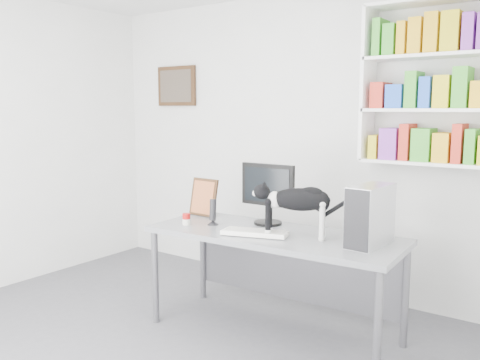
{
  "coord_description": "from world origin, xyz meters",
  "views": [
    {
      "loc": [
        2.49,
        -2.13,
        1.66
      ],
      "look_at": [
        -0.14,
        1.53,
        1.03
      ],
      "focal_mm": 38.0,
      "sensor_mm": 36.0,
      "label": 1
    }
  ],
  "objects_px": {
    "desk": "(273,284)",
    "keyboard": "(255,233)",
    "pc_tower": "(370,215)",
    "speaker": "(213,211)",
    "soup_can": "(186,219)",
    "monitor": "(268,194)",
    "leaning_print": "(204,197)",
    "bookshelf": "(432,83)",
    "cat": "(297,212)"
  },
  "relations": [
    {
      "from": "bookshelf",
      "to": "pc_tower",
      "type": "bearing_deg",
      "value": -97.65
    },
    {
      "from": "desk",
      "to": "pc_tower",
      "type": "xyz_separation_m",
      "value": [
        0.69,
        0.08,
        0.58
      ]
    },
    {
      "from": "monitor",
      "to": "keyboard",
      "type": "bearing_deg",
      "value": -73.27
    },
    {
      "from": "cat",
      "to": "desk",
      "type": "bearing_deg",
      "value": 142.89
    },
    {
      "from": "desk",
      "to": "keyboard",
      "type": "height_order",
      "value": "keyboard"
    },
    {
      "from": "bookshelf",
      "to": "cat",
      "type": "relative_size",
      "value": 2.08
    },
    {
      "from": "desk",
      "to": "speaker",
      "type": "xyz_separation_m",
      "value": [
        -0.51,
        -0.06,
        0.49
      ]
    },
    {
      "from": "desk",
      "to": "speaker",
      "type": "distance_m",
      "value": 0.71
    },
    {
      "from": "bookshelf",
      "to": "leaning_print",
      "type": "relative_size",
      "value": 3.83
    },
    {
      "from": "keyboard",
      "to": "cat",
      "type": "bearing_deg",
      "value": -0.06
    },
    {
      "from": "cat",
      "to": "soup_can",
      "type": "bearing_deg",
      "value": 164.31
    },
    {
      "from": "bookshelf",
      "to": "monitor",
      "type": "xyz_separation_m",
      "value": [
        -0.98,
        -0.73,
        -0.84
      ]
    },
    {
      "from": "pc_tower",
      "to": "leaning_print",
      "type": "xyz_separation_m",
      "value": [
        -1.48,
        0.08,
        -0.04
      ]
    },
    {
      "from": "desk",
      "to": "leaning_print",
      "type": "height_order",
      "value": "leaning_print"
    },
    {
      "from": "desk",
      "to": "soup_can",
      "type": "height_order",
      "value": "soup_can"
    },
    {
      "from": "bookshelf",
      "to": "pc_tower",
      "type": "xyz_separation_m",
      "value": [
        -0.11,
        -0.85,
        -0.88
      ]
    },
    {
      "from": "monitor",
      "to": "cat",
      "type": "xyz_separation_m",
      "value": [
        0.4,
        -0.25,
        -0.06
      ]
    },
    {
      "from": "keyboard",
      "to": "cat",
      "type": "distance_m",
      "value": 0.35
    },
    {
      "from": "keyboard",
      "to": "leaning_print",
      "type": "distance_m",
      "value": 0.79
    },
    {
      "from": "desk",
      "to": "soup_can",
      "type": "xyz_separation_m",
      "value": [
        -0.68,
        -0.19,
        0.43
      ]
    },
    {
      "from": "desk",
      "to": "keyboard",
      "type": "xyz_separation_m",
      "value": [
        -0.07,
        -0.14,
        0.4
      ]
    },
    {
      "from": "leaning_print",
      "to": "pc_tower",
      "type": "bearing_deg",
      "value": -1.23
    },
    {
      "from": "soup_can",
      "to": "cat",
      "type": "relative_size",
      "value": 0.15
    },
    {
      "from": "bookshelf",
      "to": "speaker",
      "type": "xyz_separation_m",
      "value": [
        -1.32,
        -0.99,
        -0.97
      ]
    },
    {
      "from": "soup_can",
      "to": "monitor",
      "type": "bearing_deg",
      "value": 37.93
    },
    {
      "from": "desk",
      "to": "pc_tower",
      "type": "bearing_deg",
      "value": 3.44
    },
    {
      "from": "desk",
      "to": "monitor",
      "type": "height_order",
      "value": "monitor"
    },
    {
      "from": "speaker",
      "to": "leaning_print",
      "type": "bearing_deg",
      "value": 116.49
    },
    {
      "from": "keyboard",
      "to": "bookshelf",
      "type": "bearing_deg",
      "value": 32.83
    },
    {
      "from": "monitor",
      "to": "speaker",
      "type": "distance_m",
      "value": 0.45
    },
    {
      "from": "keyboard",
      "to": "soup_can",
      "type": "height_order",
      "value": "soup_can"
    },
    {
      "from": "monitor",
      "to": "leaning_print",
      "type": "height_order",
      "value": "monitor"
    },
    {
      "from": "bookshelf",
      "to": "soup_can",
      "type": "distance_m",
      "value": 2.12
    },
    {
      "from": "monitor",
      "to": "cat",
      "type": "bearing_deg",
      "value": -33.46
    },
    {
      "from": "desk",
      "to": "cat",
      "type": "bearing_deg",
      "value": -15.91
    },
    {
      "from": "soup_can",
      "to": "speaker",
      "type": "bearing_deg",
      "value": 36.38
    },
    {
      "from": "soup_can",
      "to": "cat",
      "type": "bearing_deg",
      "value": 8.58
    },
    {
      "from": "leaning_print",
      "to": "speaker",
      "type": "bearing_deg",
      "value": -37.06
    },
    {
      "from": "pc_tower",
      "to": "cat",
      "type": "height_order",
      "value": "pc_tower"
    },
    {
      "from": "desk",
      "to": "soup_can",
      "type": "relative_size",
      "value": 20.87
    },
    {
      "from": "monitor",
      "to": "pc_tower",
      "type": "distance_m",
      "value": 0.88
    },
    {
      "from": "bookshelf",
      "to": "leaning_print",
      "type": "bearing_deg",
      "value": -154.02
    },
    {
      "from": "bookshelf",
      "to": "desk",
      "type": "distance_m",
      "value": 1.91
    },
    {
      "from": "leaning_print",
      "to": "soup_can",
      "type": "relative_size",
      "value": 3.64
    },
    {
      "from": "monitor",
      "to": "speaker",
      "type": "bearing_deg",
      "value": -142.62
    },
    {
      "from": "leaning_print",
      "to": "monitor",
      "type": "bearing_deg",
      "value": 6.09
    },
    {
      "from": "bookshelf",
      "to": "leaning_print",
      "type": "height_order",
      "value": "bookshelf"
    },
    {
      "from": "bookshelf",
      "to": "speaker",
      "type": "distance_m",
      "value": 1.92
    },
    {
      "from": "monitor",
      "to": "pc_tower",
      "type": "relative_size",
      "value": 1.21
    },
    {
      "from": "monitor",
      "to": "leaning_print",
      "type": "bearing_deg",
      "value": -176.98
    }
  ]
}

